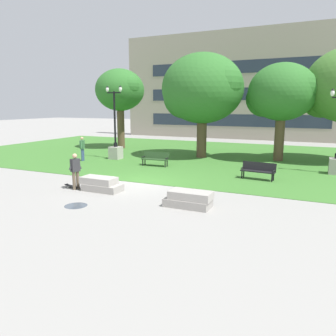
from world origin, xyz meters
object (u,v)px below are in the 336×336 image
park_bench_near_right (156,158)px  person_bystander_near_lawn (82,147)px  concrete_block_left (189,199)px  park_bench_near_left (258,170)px  concrete_block_center (101,184)px  person_skateboarder (75,169)px  lamp_post_right (116,145)px  skateboard (73,186)px

park_bench_near_right → person_bystander_near_lawn: person_bystander_near_lawn is taller
person_bystander_near_lawn → concrete_block_left: bearing=-33.0°
park_bench_near_left → concrete_block_center: bearing=-139.3°
person_skateboarder → lamp_post_right: bearing=111.2°
concrete_block_left → park_bench_near_right: 8.93m
concrete_block_left → person_bystander_near_lawn: bearing=147.0°
park_bench_near_left → person_bystander_near_lawn: person_bystander_near_lawn is taller
concrete_block_left → person_bystander_near_lawn: (-10.74, 6.97, 0.68)m
person_skateboarder → person_bystander_near_lawn: size_ratio=1.00×
concrete_block_left → park_bench_near_right: (-5.11, 7.32, 0.23)m
skateboard → lamp_post_right: size_ratio=0.20×
concrete_block_center → skateboard: bearing=-174.6°
concrete_block_left → park_bench_near_right: park_bench_near_right is taller
concrete_block_left → park_bench_near_left: bearing=74.6°
skateboard → park_bench_near_right: park_bench_near_right is taller
concrete_block_left → lamp_post_right: size_ratio=0.35×
concrete_block_left → lamp_post_right: lamp_post_right is taller
park_bench_near_right → concrete_block_center: bearing=-85.7°
concrete_block_center → lamp_post_right: lamp_post_right is taller
concrete_block_left → park_bench_near_left: park_bench_near_left is taller
concrete_block_left → skateboard: 6.18m
concrete_block_center → park_bench_near_right: size_ratio=1.06×
park_bench_near_left → lamp_post_right: lamp_post_right is taller
concrete_block_left → park_bench_near_left: (1.66, 6.03, 0.23)m
person_skateboarder → person_bystander_near_lawn: 8.23m
park_bench_near_right → person_bystander_near_lawn: size_ratio=1.06×
concrete_block_left → lamp_post_right: (-9.05, 8.65, 0.78)m
person_skateboarder → park_bench_near_right: 7.01m
park_bench_near_right → lamp_post_right: size_ratio=0.34×
lamp_post_right → person_bystander_near_lawn: 2.38m
person_bystander_near_lawn → park_bench_near_left: bearing=-4.4°
concrete_block_center → park_bench_near_right: bearing=94.3°
lamp_post_right → concrete_block_center: bearing=-61.0°
person_skateboarder → person_bystander_near_lawn: (-4.91, 6.61, 0.02)m
park_bench_near_left → park_bench_near_right: (-6.77, 1.30, 0.00)m
concrete_block_center → park_bench_near_right: park_bench_near_right is taller
concrete_block_center → park_bench_near_left: bearing=40.7°
skateboard → person_bystander_near_lawn: person_bystander_near_lawn is taller
park_bench_near_left → lamp_post_right: size_ratio=0.35×
skateboard → concrete_block_center: bearing=5.4°
concrete_block_center → person_skateboarder: size_ratio=1.13×
skateboard → park_bench_near_right: size_ratio=0.57×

